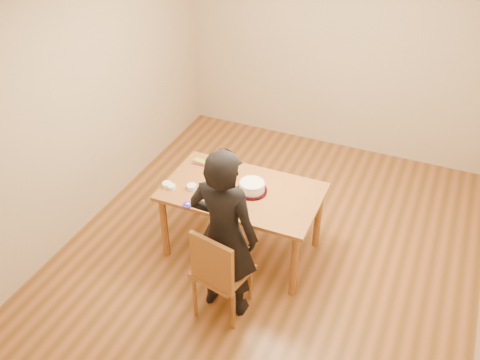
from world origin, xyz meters
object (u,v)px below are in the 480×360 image
at_px(dining_table, 242,192).
at_px(cake, 252,187).
at_px(person, 224,235).
at_px(dining_chair, 222,271).
at_px(cake_plate, 252,191).

relative_size(dining_table, cake, 6.17).
bearing_deg(person, dining_chair, 90.68).
xyz_separation_m(dining_chair, person, (-0.00, 0.05, 0.38)).
bearing_deg(cake_plate, dining_table, -170.93).
xyz_separation_m(dining_table, cake_plate, (0.09, 0.01, 0.03)).
bearing_deg(person, cake_plate, -84.99).
distance_m(dining_table, cake, 0.12).
bearing_deg(dining_chair, dining_table, 112.71).
relative_size(dining_table, person, 0.90).
distance_m(dining_table, dining_chair, 0.84).
bearing_deg(person, dining_table, -77.71).
relative_size(dining_chair, person, 0.26).
height_order(cake, person, person).
height_order(dining_chair, person, person).
distance_m(dining_chair, cake_plate, 0.85).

